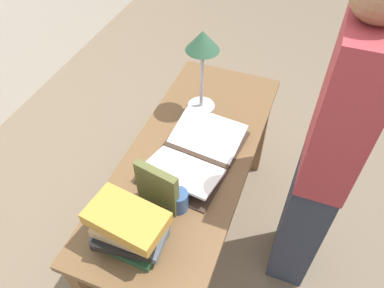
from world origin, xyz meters
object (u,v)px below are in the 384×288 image
object	(u,v)px
book_standing_upright	(157,188)
reading_lamp	(202,50)
book_stack_tall	(129,228)
person_reader	(324,165)
open_book	(195,154)
coffee_mug	(179,200)

from	to	relation	value
book_standing_upright	reading_lamp	world-z (taller)	reading_lamp
book_standing_upright	reading_lamp	distance (m)	0.71
book_stack_tall	person_reader	xyz separation A→B (m)	(0.57, -0.65, 0.01)
reading_lamp	person_reader	distance (m)	0.77
open_book	person_reader	bearing A→B (deg)	-77.10
reading_lamp	open_book	bearing A→B (deg)	-164.55
coffee_mug	person_reader	bearing A→B (deg)	-56.26
book_standing_upright	coffee_mug	xyz separation A→B (m)	(0.02, -0.09, -0.06)
reading_lamp	coffee_mug	size ratio (longest dim) A/B	4.18
book_standing_upright	book_stack_tall	bearing A→B (deg)	-177.77
open_book	book_standing_upright	xyz separation A→B (m)	(-0.31, 0.05, 0.09)
open_book	book_stack_tall	world-z (taller)	book_stack_tall
book_standing_upright	reading_lamp	size ratio (longest dim) A/B	0.49
book_standing_upright	reading_lamp	bearing A→B (deg)	14.70
open_book	book_stack_tall	distance (m)	0.52
book_stack_tall	person_reader	distance (m)	0.87
book_stack_tall	book_standing_upright	xyz separation A→B (m)	(0.20, -0.03, 0.01)
open_book	book_stack_tall	xyz separation A→B (m)	(-0.51, 0.08, 0.08)
book_stack_tall	coffee_mug	size ratio (longest dim) A/B	2.86
book_stack_tall	person_reader	bearing A→B (deg)	-48.67
person_reader	coffee_mug	bearing A→B (deg)	-56.26
book_standing_upright	coffee_mug	world-z (taller)	book_standing_upright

